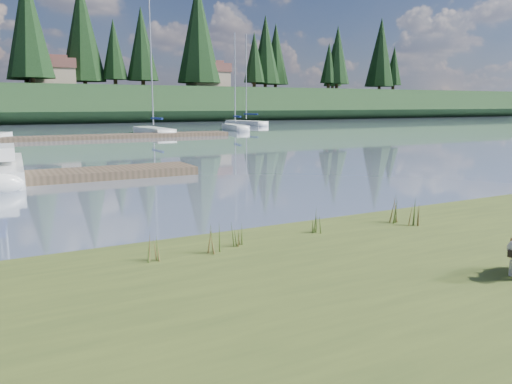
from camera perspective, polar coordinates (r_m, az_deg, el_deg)
ground at (r=39.74m, az=-23.98°, el=5.37°), size 200.00×200.00×0.00m
bank at (r=5.19m, az=10.12°, el=-18.49°), size 60.00×9.00×0.35m
ridge at (r=82.60m, az=-26.43°, el=8.91°), size 200.00×20.00×5.00m
sailboat_main at (r=20.97m, az=-27.26°, el=2.85°), size 1.86×7.88×11.36m
dock_far at (r=39.93m, az=-21.13°, el=5.79°), size 26.00×2.20×0.30m
sailboat_bg_3 at (r=46.04m, az=-11.90°, el=6.94°), size 1.80×8.23×12.01m
sailboat_bg_4 at (r=51.60m, az=-2.56°, el=7.46°), size 2.34×6.59×9.71m
sailboat_bg_5 at (r=63.73m, az=-1.48°, el=7.95°), size 2.83×7.96×11.19m
weed_0 at (r=7.77m, az=-4.60°, el=-5.25°), size 0.17×0.14×0.59m
weed_1 at (r=8.18m, az=-2.23°, el=-4.93°), size 0.17×0.14×0.43m
weed_2 at (r=9.95m, az=17.75°, el=-2.17°), size 0.17×0.14×0.64m
weed_3 at (r=7.51m, az=-11.51°, el=-6.12°), size 0.17×0.14×0.54m
weed_4 at (r=9.02m, az=6.68°, el=-3.50°), size 0.17×0.14×0.45m
weed_5 at (r=10.06m, az=15.44°, el=-2.08°), size 0.17×0.14×0.58m
mud_lip at (r=8.84m, az=-7.90°, el=-6.98°), size 60.00×0.50×0.14m
conifer_4 at (r=76.50m, az=-24.54°, el=17.02°), size 6.16×6.16×15.10m
conifer_5 at (r=81.94m, az=-15.93°, el=15.40°), size 3.96×3.96×10.35m
conifer_6 at (r=84.24m, az=-6.63°, el=17.72°), size 7.04×7.04×17.00m
conifer_7 at (r=92.70m, az=1.07°, el=15.95°), size 5.28×5.28×13.20m
conifer_8 at (r=96.38m, az=9.30°, el=15.19°), size 4.62×4.62×11.77m
conifer_9 at (r=107.03m, az=14.05°, el=15.23°), size 5.94×5.94×14.62m
house_1 at (r=81.17m, az=-22.33°, el=12.61°), size 6.30×5.30×4.65m
house_2 at (r=85.28m, az=-5.51°, el=13.13°), size 6.30×5.30×4.65m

